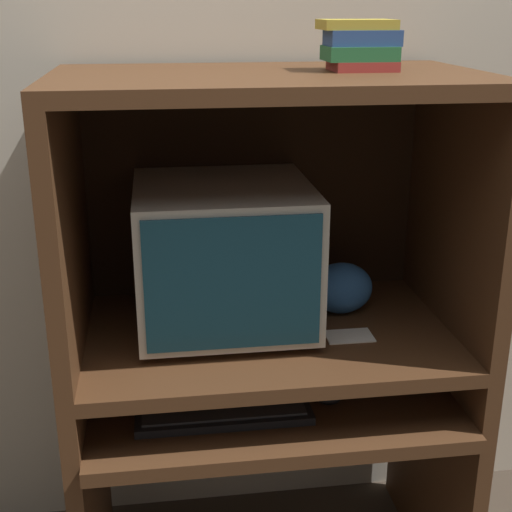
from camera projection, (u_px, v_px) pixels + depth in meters
wall_back at (249, 104)px, 2.01m from camera, size 6.00×0.06×2.60m
desk_base at (270, 462)px, 1.93m from camera, size 1.00×0.64×0.61m
desk_monitor_shelf at (268, 342)px, 1.85m from camera, size 1.00×0.61×0.16m
hutch_upper at (267, 163)px, 1.73m from camera, size 1.00×0.61×0.65m
crt_monitor at (224, 254)px, 1.81m from camera, size 0.44×0.45×0.37m
keyboard at (223, 411)px, 1.75m from camera, size 0.43×0.15×0.03m
mouse at (329, 398)px, 1.80m from camera, size 0.06×0.04×0.03m
snack_bag at (341, 288)px, 1.92m from camera, size 0.17×0.13×0.14m
book_stack at (360, 45)px, 1.65m from camera, size 0.18×0.13×0.11m
paper_card at (349, 336)px, 1.80m from camera, size 0.12×0.08×0.00m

